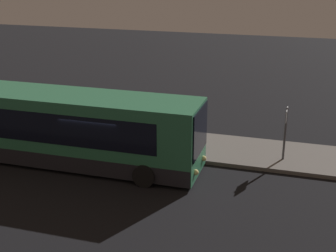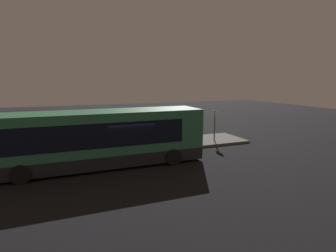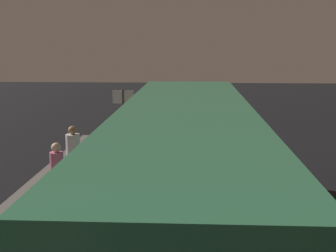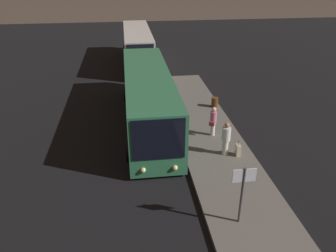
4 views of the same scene
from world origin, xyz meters
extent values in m
plane|color=black|center=(0.00, 0.00, 0.00)|extent=(80.00, 80.00, 0.00)
cube|color=#605B56|center=(0.00, 3.33, 0.09)|extent=(20.00, 3.46, 0.18)
cube|color=#2D704C|center=(-1.71, 0.14, 1.65)|extent=(11.99, 2.60, 2.99)
cube|color=black|center=(-1.71, 0.14, 0.51)|extent=(11.93, 2.62, 0.70)
cube|color=black|center=(-2.01, 0.14, 2.01)|extent=(9.83, 2.63, 1.31)
cube|color=black|center=(4.31, 0.14, 2.09)|extent=(0.06, 2.28, 1.91)
sphere|color=#F9E58C|center=(4.33, 0.86, 0.61)|extent=(0.24, 0.24, 0.24)
sphere|color=#F9E58C|center=(4.33, -0.57, 0.61)|extent=(0.24, 0.24, 0.24)
cylinder|color=black|center=(2.37, 1.44, 0.46)|extent=(0.92, 0.30, 0.92)
cylinder|color=black|center=(2.37, -1.15, 0.46)|extent=(0.92, 0.30, 0.92)
cylinder|color=silver|center=(0.71, 3.52, 0.56)|extent=(0.34, 0.34, 0.77)
cylinder|color=#CC6B8C|center=(0.71, 3.52, 1.28)|extent=(0.48, 0.48, 0.67)
sphere|color=beige|center=(0.71, 3.52, 1.73)|extent=(0.25, 0.25, 0.25)
cube|color=maroon|center=(0.95, 3.38, 0.99)|extent=(0.26, 0.31, 0.24)
cylinder|color=silver|center=(2.78, 3.62, 0.58)|extent=(0.40, 0.40, 0.80)
cylinder|color=silver|center=(2.78, 3.62, 1.32)|extent=(0.57, 0.57, 0.69)
sphere|color=#9E7051|center=(2.78, 3.62, 1.80)|extent=(0.26, 0.26, 0.26)
cube|color=beige|center=(2.99, 4.22, 0.48)|extent=(0.34, 0.22, 0.60)
cylinder|color=black|center=(2.99, 4.22, 0.90)|extent=(0.02, 0.02, 0.24)
cylinder|color=#4C4C51|center=(7.50, 2.78, 1.37)|extent=(0.10, 0.10, 2.38)
cube|color=silver|center=(7.50, 2.78, 2.25)|extent=(0.04, 0.85, 0.52)
camera|label=1|loc=(8.11, -16.93, 8.52)|focal=50.00mm
camera|label=2|loc=(-3.25, -14.62, 4.81)|focal=28.00mm
camera|label=3|loc=(-10.84, 0.02, 4.42)|focal=50.00mm
camera|label=4|loc=(16.38, -1.05, 8.84)|focal=35.00mm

